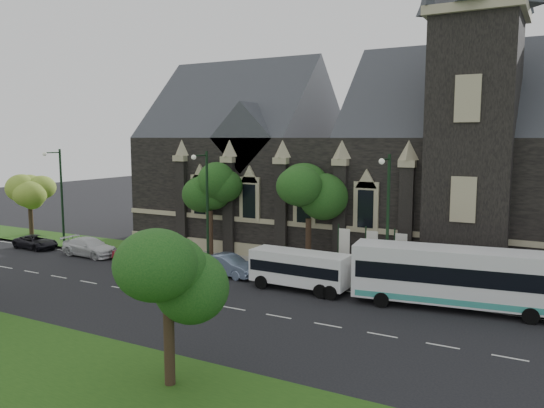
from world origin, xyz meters
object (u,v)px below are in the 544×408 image
Objects in this scene: banner_flag_left at (342,247)px; car_far_red at (133,255)px; tree_park_east at (174,274)px; street_lamp_far at (60,193)px; street_lamp_near at (387,216)px; banner_flag_right at (398,253)px; street_lamp_mid at (206,203)px; tree_walk_left at (213,190)px; shuttle_bus at (300,268)px; banner_flag_center at (369,250)px; tour_coach at (460,277)px; tree_walk_right at (313,194)px; tree_walk_far at (32,191)px; sedan at (228,265)px; box_trailer at (176,258)px; car_far_white at (90,247)px; car_far_black at (36,242)px.

car_far_red is at bearing -169.62° from banner_flag_left.
street_lamp_far is (-26.18, 16.42, 0.49)m from tree_park_east.
tree_park_east is 30.90m from street_lamp_far.
banner_flag_right is at bearing 81.44° from street_lamp_near.
banner_flag_left is 1.00× the size of banner_flag_right.
street_lamp_mid reaches higher than tree_park_east.
tree_walk_left reaches higher than shuttle_bus.
tree_park_east reaches higher than banner_flag_center.
tour_coach is (20.52, -4.50, -3.78)m from tree_walk_left.
street_lamp_near is at bearing -98.56° from banner_flag_right.
tree_walk_right is 12.96m from tour_coach.
tree_walk_far is 24.03m from street_lamp_mid.
sedan is (-11.74, -2.80, -1.60)m from banner_flag_right.
tree_walk_right is 1.95× the size of banner_flag_left.
banner_flag_left is 12.62m from box_trailer.
street_lamp_near reaches higher than tree_walk_far.
shuttle_bus is at bearing -92.63° from car_far_red.
tree_walk_far is at bearing 178.03° from banner_flag_left.
tour_coach reaches higher than sedan.
shuttle_bus reaches higher than car_far_white.
street_lamp_far is (-30.00, 0.00, 0.00)m from street_lamp_near.
tree_walk_far is (-34.00, 19.50, 0.00)m from tree_park_east.
sedan is at bearing 116.16° from tree_park_east.
banner_flag_center reaches higher than car_far_black.
banner_flag_right is at bearing 140.31° from tour_coach.
tree_walk_far is at bearing 167.19° from tour_coach.
street_lamp_far reaches higher than car_far_black.
street_lamp_mid is at bearing -172.40° from banner_flag_right.
tree_walk_right reaches higher than car_far_black.
shuttle_bus is at bearing -26.80° from tree_walk_left.
banner_flag_left is 1.10× the size of car_far_red.
shuttle_bus is (-1.42, 14.70, -3.13)m from tree_park_east.
tree_walk_far is 34.20m from banner_flag_left.
car_far_black is at bearing -174.44° from banner_flag_right.
tour_coach is (42.55, -3.97, -2.66)m from tree_walk_far.
banner_flag_left is 0.75× the size of car_far_white.
street_lamp_far is 30.47m from banner_flag_right.
street_lamp_near is at bearing 76.89° from tree_park_east.
tree_park_east reaches higher than car_far_black.
car_far_black is at bearing -163.35° from tree_walk_left.
shuttle_bus is 1.51× the size of car_far_black.
car_far_black is (-30.29, -3.14, -1.77)m from banner_flag_center.
car_far_red is (-4.61, 0.36, -0.38)m from box_trailer.
street_lamp_near is (15.80, -3.61, -0.62)m from tree_walk_left.
banner_flag_left is at bearing 180.00° from banner_flag_right.
tree_park_east is 19.32m from street_lamp_mid.
street_lamp_near is 1.90× the size of sedan.
tree_park_east is at bearing -29.84° from tree_walk_far.
street_lamp_far reaches higher than tree_park_east.
tree_walk_far is at bearing 75.90° from car_far_red.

